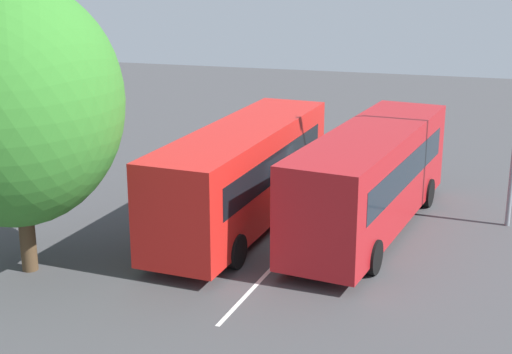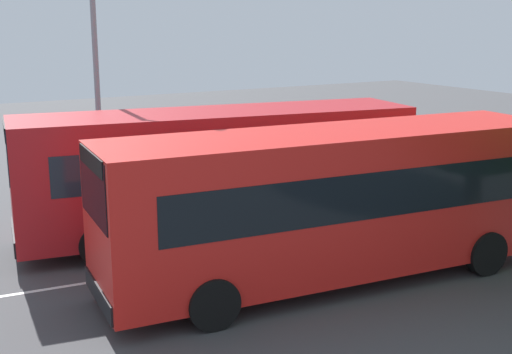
% 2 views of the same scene
% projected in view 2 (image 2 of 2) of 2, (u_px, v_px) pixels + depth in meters
% --- Properties ---
extents(ground_plane, '(67.86, 67.86, 0.00)m').
position_uv_depth(ground_plane, '(279.00, 252.00, 16.34)').
color(ground_plane, '#424244').
extents(bus_far_left, '(10.32, 3.94, 3.26)m').
position_uv_depth(bus_far_left, '(218.00, 168.00, 17.19)').
color(bus_far_left, '#AD191E').
rests_on(bus_far_left, ground).
extents(bus_center_left, '(10.25, 3.27, 3.26)m').
position_uv_depth(bus_center_left, '(334.00, 200.00, 14.20)').
color(bus_center_left, red).
rests_on(bus_center_left, ground).
extents(street_lamp, '(1.06, 2.40, 7.74)m').
position_uv_depth(street_lamp, '(101.00, 56.00, 19.17)').
color(street_lamp, gray).
rests_on(street_lamp, ground).
extents(lane_stripe_outer_left, '(13.66, 1.41, 0.01)m').
position_uv_depth(lane_stripe_outer_left, '(279.00, 252.00, 16.34)').
color(lane_stripe_outer_left, silver).
rests_on(lane_stripe_outer_left, ground).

